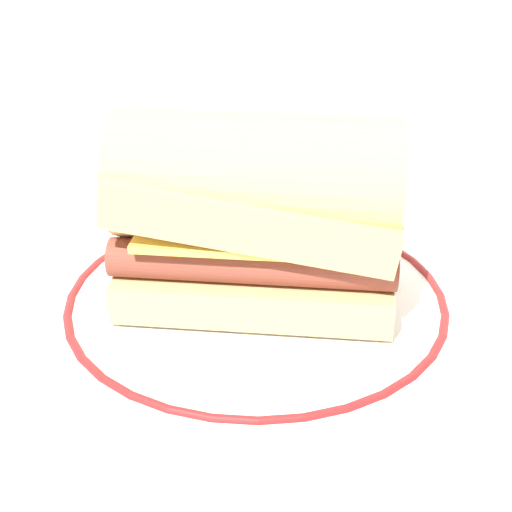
# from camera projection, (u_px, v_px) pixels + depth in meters

# --- Properties ---
(ground_plane) EXTENTS (1.50, 1.50, 0.00)m
(ground_plane) POSITION_uv_depth(u_px,v_px,m) (294.00, 315.00, 0.52)
(ground_plane) COLOR silver
(plate) EXTENTS (0.29, 0.29, 0.01)m
(plate) POSITION_uv_depth(u_px,v_px,m) (256.00, 302.00, 0.52)
(plate) COLOR white
(plate) RESTS_ON ground_plane
(sausage_sandwich) EXTENTS (0.19, 0.11, 0.13)m
(sausage_sandwich) POSITION_uv_depth(u_px,v_px,m) (256.00, 211.00, 0.48)
(sausage_sandwich) COLOR tan
(sausage_sandwich) RESTS_ON plate
(drinking_glass) EXTENTS (0.06, 0.06, 0.09)m
(drinking_glass) POSITION_uv_depth(u_px,v_px,m) (344.00, 152.00, 0.69)
(drinking_glass) COLOR silver
(drinking_glass) RESTS_ON ground_plane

